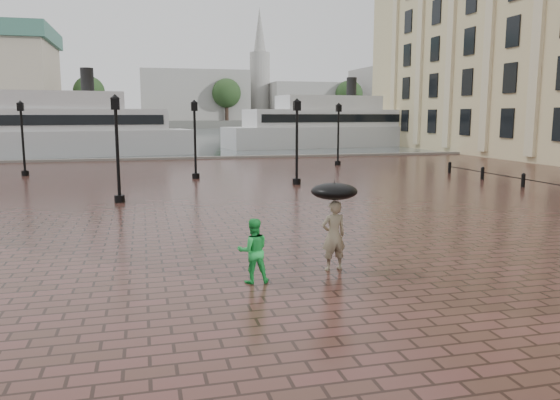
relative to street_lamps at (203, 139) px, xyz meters
The scene contains 12 objects.
ground 17.82m from the street_lamps, 84.81° to the right, with size 300.00×300.00×0.00m, color #3D231B.
harbour_water 74.45m from the street_lamps, 88.77° to the left, with size 240.00×240.00×0.00m, color #444D52.
quay_edge 14.67m from the street_lamps, 83.66° to the left, with size 80.00×0.60×0.30m, color slate.
far_shore 142.42m from the street_lamps, 89.36° to the left, with size 300.00×60.00×2.00m, color #4C4C47.
distant_skyline 141.61m from the street_lamps, 69.41° to the left, with size 102.50×22.00×33.00m.
far_trees 120.62m from the street_lamps, 89.24° to the left, with size 188.00×8.00×13.50m.
street_lamps is the anchor object (origin of this frame).
adult_pedestrian 19.63m from the street_lamps, 87.09° to the right, with size 0.62×0.41×1.70m, color gray.
child_pedestrian 20.14m from the street_lamps, 93.05° to the right, with size 0.71×0.55×1.45m, color green.
ferry_near 23.06m from the street_lamps, 117.80° to the left, with size 24.41×9.63×7.80m.
ferry_far 33.31m from the street_lamps, 58.33° to the left, with size 24.72×9.16×7.92m.
umbrella 19.58m from the street_lamps, 87.09° to the right, with size 1.10×1.10×1.14m.
Camera 1 is at (-4.95, -13.99, 3.71)m, focal length 35.00 mm.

